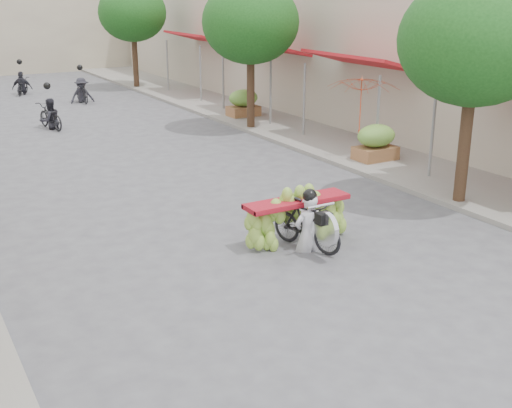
# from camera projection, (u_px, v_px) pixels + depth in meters

# --- Properties ---
(ground) EXTENTS (120.00, 120.00, 0.00)m
(ground) POSITION_uv_depth(u_px,v_px,m) (402.00, 338.00, 9.41)
(ground) COLOR #545358
(ground) RESTS_ON ground
(sidewalk_right) EXTENTS (4.00, 60.00, 0.12)m
(sidewalk_right) POSITION_uv_depth(u_px,v_px,m) (274.00, 119.00, 25.03)
(sidewalk_right) COLOR gray
(sidewalk_right) RESTS_ON ground
(shophouse_row_right) EXTENTS (9.77, 40.00, 6.00)m
(shophouse_row_right) POSITION_uv_depth(u_px,v_px,m) (394.00, 39.00, 25.65)
(shophouse_row_right) COLOR #B1A693
(shophouse_row_right) RESTS_ON ground
(street_tree_near) EXTENTS (3.40, 3.40, 5.25)m
(street_tree_near) POSITION_uv_depth(u_px,v_px,m) (475.00, 41.00, 14.06)
(street_tree_near) COLOR #3A2719
(street_tree_near) RESTS_ON ground
(street_tree_mid) EXTENTS (3.40, 3.40, 5.25)m
(street_tree_mid) POSITION_uv_depth(u_px,v_px,m) (251.00, 23.00, 22.27)
(street_tree_mid) COLOR #3A2719
(street_tree_mid) RESTS_ON ground
(street_tree_far) EXTENTS (3.40, 3.40, 5.25)m
(street_tree_far) POSITION_uv_depth(u_px,v_px,m) (132.00, 13.00, 32.12)
(street_tree_far) COLOR #3A2719
(street_tree_far) RESTS_ON ground
(produce_crate_mid) EXTENTS (1.20, 0.88, 1.16)m
(produce_crate_mid) POSITION_uv_depth(u_px,v_px,m) (376.00, 140.00, 18.69)
(produce_crate_mid) COLOR brown
(produce_crate_mid) RESTS_ON ground
(produce_crate_far) EXTENTS (1.20, 0.88, 1.16)m
(produce_crate_far) POSITION_uv_depth(u_px,v_px,m) (243.00, 101.00, 25.26)
(produce_crate_far) COLOR brown
(produce_crate_far) RESTS_ON ground
(banana_motorbike) EXTENTS (2.22, 1.86, 2.09)m
(banana_motorbike) POSITION_uv_depth(u_px,v_px,m) (303.00, 213.00, 12.57)
(banana_motorbike) COLOR black
(banana_motorbike) RESTS_ON ground
(market_umbrella) EXTENTS (2.42, 2.42, 1.89)m
(market_umbrella) POSITION_uv_depth(u_px,v_px,m) (364.00, 75.00, 18.26)
(market_umbrella) COLOR #B23717
(market_umbrella) RESTS_ON ground
(pedestrian) EXTENTS (0.87, 0.77, 1.51)m
(pedestrian) POSITION_uv_depth(u_px,v_px,m) (244.00, 96.00, 25.34)
(pedestrian) COLOR silver
(pedestrian) RESTS_ON ground
(bg_motorbike_a) EXTENTS (0.93, 1.75, 1.95)m
(bg_motorbike_a) POSITION_uv_depth(u_px,v_px,m) (49.00, 109.00, 23.37)
(bg_motorbike_a) COLOR black
(bg_motorbike_a) RESTS_ON ground
(bg_motorbike_b) EXTENTS (1.07, 1.72, 1.95)m
(bg_motorbike_b) POSITION_uv_depth(u_px,v_px,m) (81.00, 84.00, 28.86)
(bg_motorbike_b) COLOR black
(bg_motorbike_b) RESTS_ON ground
(bg_motorbike_c) EXTENTS (1.13, 1.53, 1.95)m
(bg_motorbike_c) POSITION_uv_depth(u_px,v_px,m) (21.00, 77.00, 31.11)
(bg_motorbike_c) COLOR black
(bg_motorbike_c) RESTS_ON ground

